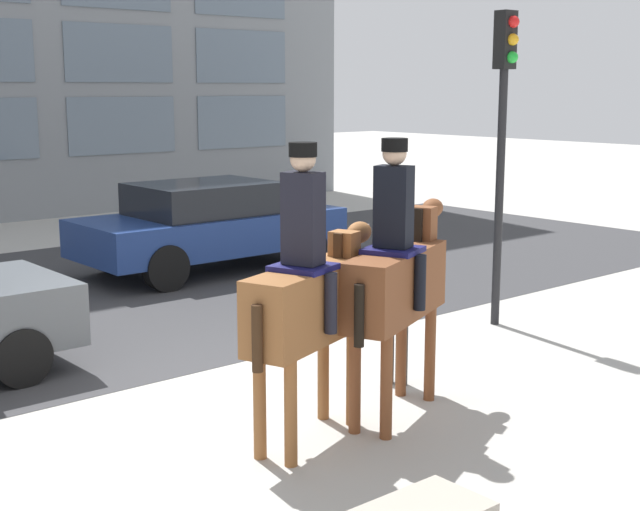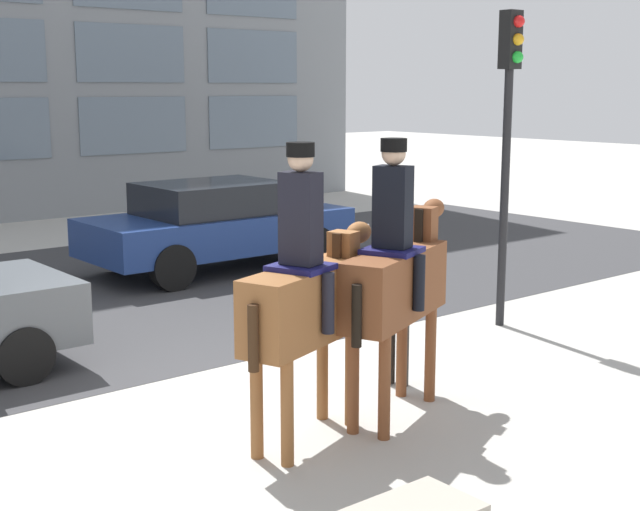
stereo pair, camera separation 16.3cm
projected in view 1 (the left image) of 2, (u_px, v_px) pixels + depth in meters
The scene contains 7 objects.
ground_plane at pixel (237, 380), 9.57m from camera, with size 80.00×80.00×0.00m, color #B2AFA8.
road_surface at pixel (52, 301), 13.14m from camera, with size 25.11×8.50×0.01m.
mounted_horse_lead at pixel (310, 295), 7.73m from camera, with size 1.87×0.93×2.65m.
mounted_horse_companion at pixel (397, 276), 8.33m from camera, with size 1.89×1.04×2.65m.
pedestrian_bystander at pixel (396, 293), 9.27m from camera, with size 0.79×0.66×1.69m.
street_car_far_lane at pixel (208, 224), 15.19m from camera, with size 4.54×2.04×1.52m.
traffic_light at pixel (503, 118), 11.35m from camera, with size 0.24×0.29×4.05m.
Camera 1 is at (-5.22, -7.57, 3.09)m, focal length 50.00 mm.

